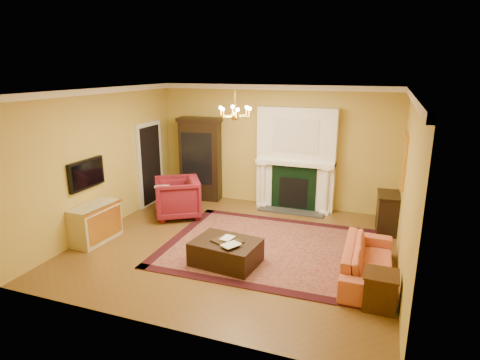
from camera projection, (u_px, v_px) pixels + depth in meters
The scene contains 26 objects.
floor at pixel (235, 246), 7.92m from camera, with size 6.00×5.50×0.02m, color brown.
ceiling at pixel (235, 90), 7.10m from camera, with size 6.00×5.50×0.02m, color white.
wall_back at pixel (274, 146), 10.01m from camera, with size 6.00×0.02×3.00m, color gold.
wall_front at pixel (157, 224), 5.02m from camera, with size 6.00×0.02×3.00m, color gold.
wall_left at pixel (103, 160), 8.51m from camera, with size 0.02×5.50×3.00m, color gold.
wall_right at pixel (408, 188), 6.52m from camera, with size 0.02×5.50×3.00m, color gold.
fireplace at pixel (296, 162), 9.72m from camera, with size 1.90×0.70×2.50m.
crown_molding at pixel (252, 91), 7.99m from camera, with size 6.00×5.50×0.12m.
doorway at pixel (150, 164), 10.15m from camera, with size 0.08×1.05×2.10m.
tv_panel at pixel (87, 174), 7.98m from camera, with size 0.09×0.95×0.58m.
gilt_mirror at pixel (404, 161), 7.76m from camera, with size 0.06×0.76×1.05m.
chandelier at pixel (235, 113), 7.21m from camera, with size 0.63×0.55×0.53m.
oriental_rug at pixel (275, 248), 7.78m from camera, with size 4.25×3.18×0.02m, color #4A0F19.
china_cabinet at pixel (201, 161), 10.52m from camera, with size 1.03×0.47×2.07m, color black.
wingback_armchair at pixel (177, 196), 9.34m from camera, with size 1.00×0.93×1.02m, color maroon.
pedestal_table at pixel (163, 198), 9.60m from camera, with size 0.38×0.38×0.68m.
commode at pixel (96, 223), 8.05m from camera, with size 0.48×1.02×0.76m, color #C4B690.
coral_sofa at pixel (369, 257), 6.61m from camera, with size 1.99×0.58×0.78m, color #B85F3A.
end_table at pixel (380, 291), 5.82m from camera, with size 0.45×0.45×0.52m, color #3D2310.
console_table at pixel (387, 214), 8.50m from camera, with size 0.42×0.73×0.81m, color black.
leather_ottoman at pixel (226, 252), 7.13m from camera, with size 1.14×0.83×0.42m, color black.
ottoman_tray at pixel (227, 241), 7.02m from camera, with size 0.49×0.38×0.03m, color black.
book_a at pixel (222, 231), 7.10m from camera, with size 0.20×0.03×0.27m, color gray.
book_b at pixel (227, 235), 6.86m from camera, with size 0.23×0.02×0.31m, color gray.
topiary_left at pixel (268, 149), 9.84m from camera, with size 0.15×0.15×0.41m.
topiary_right at pixel (323, 154), 9.40m from camera, with size 0.15×0.15×0.40m.
Camera 1 is at (2.58, -6.80, 3.39)m, focal length 30.00 mm.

